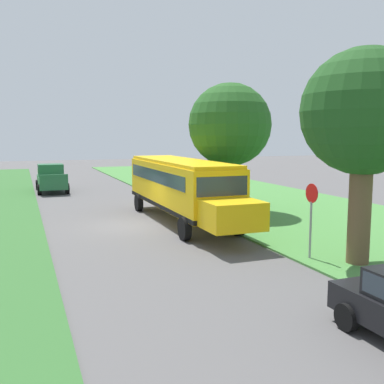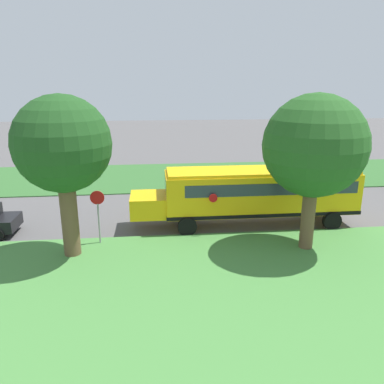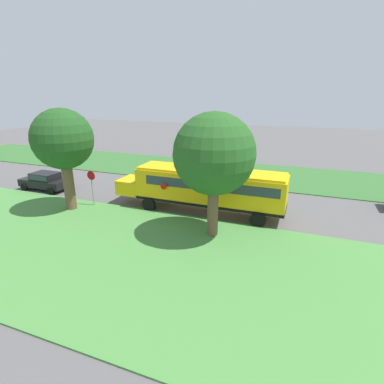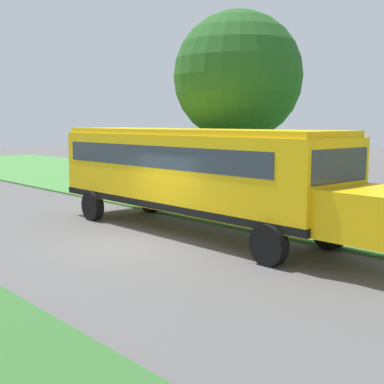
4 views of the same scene
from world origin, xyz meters
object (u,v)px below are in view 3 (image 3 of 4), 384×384
school_bus (206,186)px  oak_tree_beside_bus (212,154)px  car_black_nearest (45,180)px  stop_sign (92,184)px  oak_tree_roadside_mid (63,140)px

school_bus → oak_tree_beside_bus: (-3.42, -1.47, 3.03)m
car_black_nearest → oak_tree_beside_bus: size_ratio=0.60×
school_bus → stop_sign: school_bus is taller
car_black_nearest → stop_sign: (-1.80, -6.63, 0.86)m
school_bus → car_black_nearest: school_bus is taller
stop_sign → car_black_nearest: bearing=74.8°
stop_sign → school_bus: bearing=-77.1°
school_bus → oak_tree_roadside_mid: (-3.02, 9.39, 3.22)m
car_black_nearest → oak_tree_roadside_mid: oak_tree_roadside_mid is taller
oak_tree_beside_bus → car_black_nearest: bearing=78.6°
school_bus → car_black_nearest: 14.97m
car_black_nearest → stop_sign: size_ratio=1.61×
oak_tree_roadside_mid → stop_sign: size_ratio=2.66×
school_bus → stop_sign: 8.51m
school_bus → oak_tree_beside_bus: size_ratio=1.70×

